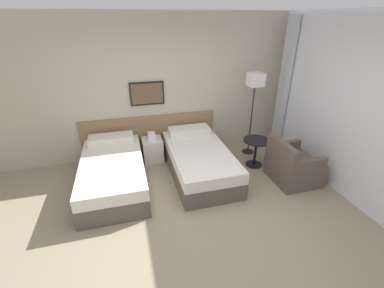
{
  "coord_description": "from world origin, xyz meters",
  "views": [
    {
      "loc": [
        -0.84,
        -2.58,
        2.59
      ],
      "look_at": [
        0.19,
        1.2,
        0.64
      ],
      "focal_mm": 24.0,
      "sensor_mm": 36.0,
      "label": 1
    }
  ],
  "objects_px": {
    "bed_near_door": "(113,172)",
    "armchair": "(292,167)",
    "nightstand": "(153,149)",
    "bed_near_window": "(199,160)",
    "floor_lamp": "(255,86)",
    "side_table": "(256,147)"
  },
  "relations": [
    {
      "from": "armchair",
      "to": "bed_near_door",
      "type": "bearing_deg",
      "value": 77.57
    },
    {
      "from": "bed_near_door",
      "to": "nightstand",
      "type": "distance_m",
      "value": 1.02
    },
    {
      "from": "nightstand",
      "to": "side_table",
      "type": "xyz_separation_m",
      "value": [
        1.86,
        -0.71,
        0.14
      ]
    },
    {
      "from": "bed_near_door",
      "to": "bed_near_window",
      "type": "xyz_separation_m",
      "value": [
        1.5,
        0.0,
        0.0
      ]
    },
    {
      "from": "floor_lamp",
      "to": "side_table",
      "type": "xyz_separation_m",
      "value": [
        -0.13,
        -0.52,
        -1.04
      ]
    },
    {
      "from": "bed_near_door",
      "to": "nightstand",
      "type": "xyz_separation_m",
      "value": [
        0.75,
        0.69,
        -0.02
      ]
    },
    {
      "from": "nightstand",
      "to": "side_table",
      "type": "distance_m",
      "value": 2.0
    },
    {
      "from": "bed_near_window",
      "to": "bed_near_door",
      "type": "bearing_deg",
      "value": 180.0
    },
    {
      "from": "side_table",
      "to": "armchair",
      "type": "height_order",
      "value": "armchair"
    },
    {
      "from": "bed_near_window",
      "to": "nightstand",
      "type": "distance_m",
      "value": 1.02
    },
    {
      "from": "side_table",
      "to": "floor_lamp",
      "type": "bearing_deg",
      "value": 76.2
    },
    {
      "from": "armchair",
      "to": "nightstand",
      "type": "bearing_deg",
      "value": 58.92
    },
    {
      "from": "bed_near_door",
      "to": "armchair",
      "type": "distance_m",
      "value": 3.06
    },
    {
      "from": "bed_near_door",
      "to": "floor_lamp",
      "type": "height_order",
      "value": "floor_lamp"
    },
    {
      "from": "bed_near_door",
      "to": "armchair",
      "type": "xyz_separation_m",
      "value": [
        2.99,
        -0.65,
        0.01
      ]
    },
    {
      "from": "bed_near_window",
      "to": "nightstand",
      "type": "bearing_deg",
      "value": 137.16
    },
    {
      "from": "floor_lamp",
      "to": "armchair",
      "type": "relative_size",
      "value": 2.13
    },
    {
      "from": "nightstand",
      "to": "floor_lamp",
      "type": "distance_m",
      "value": 2.33
    },
    {
      "from": "bed_near_window",
      "to": "side_table",
      "type": "distance_m",
      "value": 1.12
    },
    {
      "from": "armchair",
      "to": "floor_lamp",
      "type": "bearing_deg",
      "value": 12.18
    },
    {
      "from": "bed_near_door",
      "to": "bed_near_window",
      "type": "height_order",
      "value": "same"
    },
    {
      "from": "bed_near_window",
      "to": "floor_lamp",
      "type": "bearing_deg",
      "value": 21.97
    }
  ]
}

